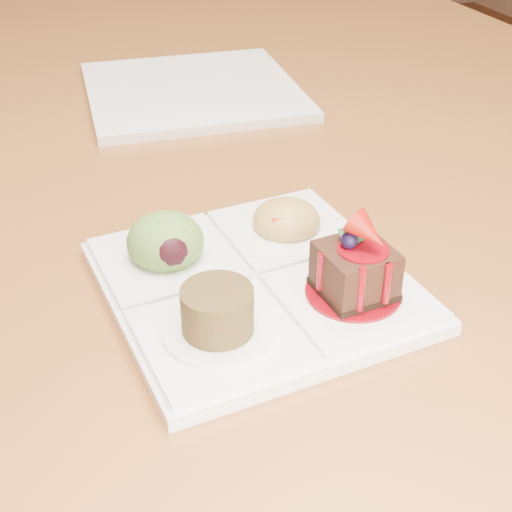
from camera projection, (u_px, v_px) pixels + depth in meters
name	position (u px, v px, depth m)	size (l,w,h in m)	color
ground	(287.00, 495.00, 1.32)	(6.00, 6.00, 0.00)	brown
dining_table	(299.00, 158.00, 0.94)	(1.00, 1.80, 0.75)	brown
sampler_plate	(253.00, 272.00, 0.57)	(0.25, 0.25, 0.09)	white
second_plate	(192.00, 91.00, 0.95)	(0.27, 0.27, 0.01)	white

